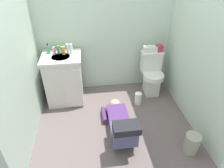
# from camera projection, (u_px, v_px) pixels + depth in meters

# --- Properties ---
(ground_plane) EXTENTS (2.72, 2.95, 0.04)m
(ground_plane) POSITION_uv_depth(u_px,v_px,m) (114.00, 121.00, 3.01)
(ground_plane) COLOR #685958
(wall_back) EXTENTS (2.38, 0.08, 2.40)m
(wall_back) POSITION_uv_depth(u_px,v_px,m) (105.00, 22.00, 3.18)
(wall_back) COLOR #B8CEBA
(wall_back) RESTS_ON ground_plane
(wall_left) EXTENTS (0.08, 1.95, 2.40)m
(wall_left) POSITION_uv_depth(u_px,v_px,m) (12.00, 52.00, 2.21)
(wall_left) COLOR #B8CEBA
(wall_left) RESTS_ON ground_plane
(wall_right) EXTENTS (0.08, 1.95, 2.40)m
(wall_right) POSITION_uv_depth(u_px,v_px,m) (205.00, 41.00, 2.47)
(wall_right) COLOR #B8CEBA
(wall_right) RESTS_ON ground_plane
(toilet) EXTENTS (0.36, 0.46, 0.75)m
(toilet) POSITION_uv_depth(u_px,v_px,m) (152.00, 74.00, 3.44)
(toilet) COLOR silver
(toilet) RESTS_ON ground_plane
(vanity_cabinet) EXTENTS (0.60, 0.53, 0.82)m
(vanity_cabinet) POSITION_uv_depth(u_px,v_px,m) (64.00, 79.00, 3.21)
(vanity_cabinet) COLOR silver
(vanity_cabinet) RESTS_ON ground_plane
(faucet) EXTENTS (0.02, 0.02, 0.10)m
(faucet) POSITION_uv_depth(u_px,v_px,m) (61.00, 49.00, 3.08)
(faucet) COLOR silver
(faucet) RESTS_ON vanity_cabinet
(person_plumber) EXTENTS (0.39, 1.06, 0.52)m
(person_plumber) POSITION_uv_depth(u_px,v_px,m) (120.00, 124.00, 2.69)
(person_plumber) COLOR #512D6B
(person_plumber) RESTS_ON ground_plane
(tissue_box) EXTENTS (0.22, 0.11, 0.10)m
(tissue_box) POSITION_uv_depth(u_px,v_px,m) (150.00, 49.00, 3.27)
(tissue_box) COLOR silver
(tissue_box) RESTS_ON toilet
(toiletry_bag) EXTENTS (0.12, 0.09, 0.11)m
(toiletry_bag) POSITION_uv_depth(u_px,v_px,m) (159.00, 48.00, 3.28)
(toiletry_bag) COLOR #B22D3F
(toiletry_bag) RESTS_ON toilet
(soap_dispenser) EXTENTS (0.06, 0.06, 0.17)m
(soap_dispenser) POSITION_uv_depth(u_px,v_px,m) (48.00, 49.00, 3.04)
(soap_dispenser) COLOR #3A945E
(soap_dispenser) RESTS_ON vanity_cabinet
(bottle_pink) EXTENTS (0.04, 0.04, 0.12)m
(bottle_pink) POSITION_uv_depth(u_px,v_px,m) (54.00, 51.00, 3.02)
(bottle_pink) COLOR #D2929F
(bottle_pink) RESTS_ON vanity_cabinet
(bottle_green) EXTENTS (0.04, 0.04, 0.13)m
(bottle_green) POSITION_uv_depth(u_px,v_px,m) (58.00, 50.00, 3.03)
(bottle_green) COLOR #489E4F
(bottle_green) RESTS_ON vanity_cabinet
(bottle_amber) EXTENTS (0.05, 0.05, 0.13)m
(bottle_amber) POSITION_uv_depth(u_px,v_px,m) (63.00, 50.00, 3.01)
(bottle_amber) COLOR gold
(bottle_amber) RESTS_ON vanity_cabinet
(bottle_clear) EXTENTS (0.04, 0.04, 0.15)m
(bottle_clear) POSITION_uv_depth(u_px,v_px,m) (68.00, 49.00, 3.04)
(bottle_clear) COLOR silver
(bottle_clear) RESTS_ON vanity_cabinet
(bottle_white) EXTENTS (0.05, 0.05, 0.16)m
(bottle_white) POSITION_uv_depth(u_px,v_px,m) (71.00, 49.00, 3.02)
(bottle_white) COLOR silver
(bottle_white) RESTS_ON vanity_cabinet
(trash_can) EXTENTS (0.19, 0.19, 0.27)m
(trash_can) POSITION_uv_depth(u_px,v_px,m) (192.00, 143.00, 2.47)
(trash_can) COLOR #999A82
(trash_can) RESTS_ON ground_plane
(paper_towel_roll) EXTENTS (0.11, 0.11, 0.21)m
(paper_towel_roll) POSITION_uv_depth(u_px,v_px,m) (138.00, 98.00, 3.28)
(paper_towel_roll) COLOR white
(paper_towel_roll) RESTS_ON ground_plane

